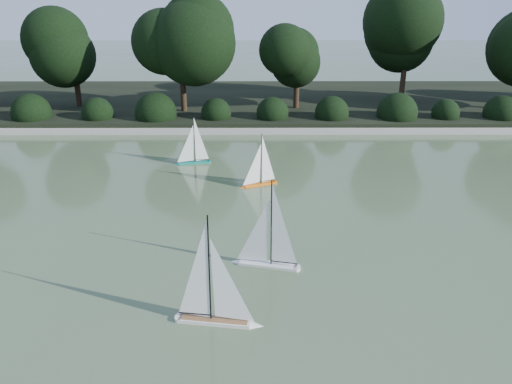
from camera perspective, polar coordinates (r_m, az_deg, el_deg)
ground at (r=7.87m, az=3.64°, el=-11.14°), size 80.00×80.00×0.00m
pond_coping at (r=16.13m, az=1.65°, el=7.02°), size 40.00×0.35×0.18m
far_bank at (r=20.00m, az=1.31°, el=10.20°), size 40.00×8.00×0.30m
tree_line at (r=18.15m, az=5.57°, el=16.83°), size 26.31×3.93×4.39m
shrub_hedge at (r=16.91m, az=1.58°, el=9.00°), size 29.10×1.10×1.10m
sailboat_white_a at (r=8.36m, az=0.79°, el=-6.84°), size 1.22×0.46×1.66m
sailboat_white_b at (r=7.05m, az=-4.06°, el=-12.94°), size 1.27×0.37×1.73m
sailboat_orange at (r=11.72m, az=0.12°, el=1.71°), size 0.95×0.52×1.35m
sailboat_teal at (r=13.34m, az=-7.45°, el=4.13°), size 1.00×0.35×1.37m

